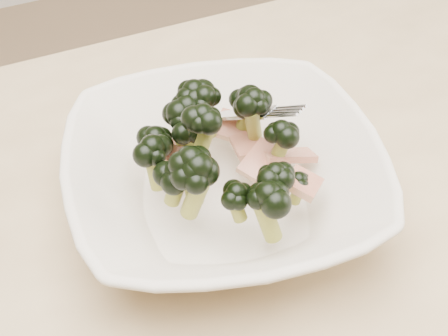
% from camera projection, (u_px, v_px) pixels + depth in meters
% --- Properties ---
extents(broccoli_dish, '(0.36, 0.36, 0.13)m').
position_uv_depth(broccoli_dish, '(223.00, 173.00, 0.60)').
color(broccoli_dish, beige).
rests_on(broccoli_dish, dining_table).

